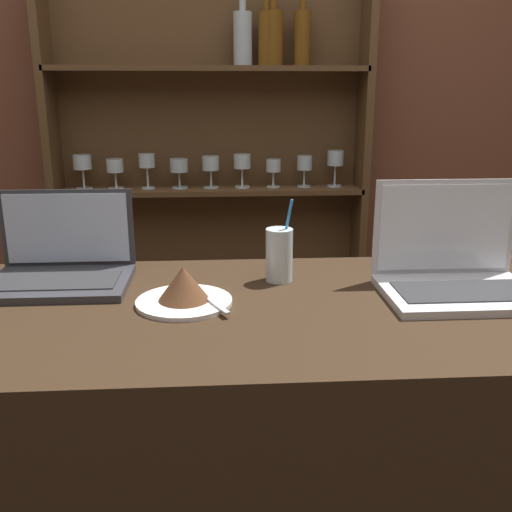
% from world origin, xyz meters
% --- Properties ---
extents(bar_counter, '(1.79, 0.69, 0.96)m').
position_xyz_m(bar_counter, '(0.00, 0.34, 0.48)').
color(bar_counter, black).
rests_on(bar_counter, ground_plane).
extents(back_wall, '(7.00, 0.06, 2.70)m').
position_xyz_m(back_wall, '(0.00, 1.59, 1.35)').
color(back_wall, brown).
rests_on(back_wall, ground_plane).
extents(back_shelf, '(1.25, 0.18, 1.86)m').
position_xyz_m(back_shelf, '(-0.05, 1.51, 0.98)').
color(back_shelf, brown).
rests_on(back_shelf, ground_plane).
extents(laptop_near, '(0.33, 0.24, 0.21)m').
position_xyz_m(laptop_near, '(-0.41, 0.53, 1.01)').
color(laptop_near, '#333338').
rests_on(laptop_near, bar_counter).
extents(laptop_far, '(0.34, 0.25, 0.25)m').
position_xyz_m(laptop_far, '(0.50, 0.40, 1.02)').
color(laptop_far, silver).
rests_on(laptop_far, bar_counter).
extents(cake_plate, '(0.21, 0.21, 0.08)m').
position_xyz_m(cake_plate, '(-0.11, 0.36, 1.00)').
color(cake_plate, white).
rests_on(cake_plate, bar_counter).
extents(water_glass, '(0.07, 0.07, 0.20)m').
position_xyz_m(water_glass, '(0.11, 0.51, 1.03)').
color(water_glass, silver).
rests_on(water_glass, bar_counter).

